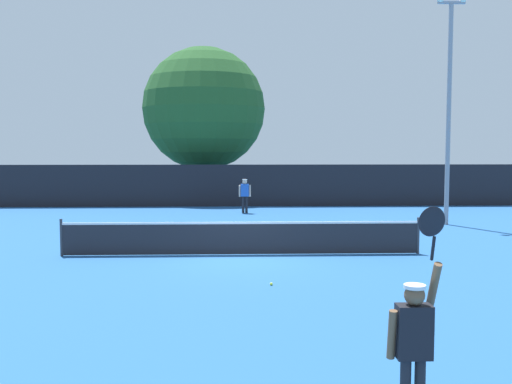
% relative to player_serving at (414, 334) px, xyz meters
% --- Properties ---
extents(ground_plane, '(120.00, 120.00, 0.00)m').
position_rel_player_serving_xyz_m(ground_plane, '(-1.77, 10.46, -1.07)').
color(ground_plane, '#235693').
extents(tennis_net, '(10.40, 0.08, 1.07)m').
position_rel_player_serving_xyz_m(tennis_net, '(-1.77, 10.46, -0.55)').
color(tennis_net, '#232328').
rests_on(tennis_net, ground).
extents(perimeter_fence, '(31.42, 0.12, 2.23)m').
position_rel_player_serving_xyz_m(perimeter_fence, '(-1.77, 24.52, 0.05)').
color(perimeter_fence, black).
rests_on(perimeter_fence, ground).
extents(player_serving, '(0.68, 0.39, 2.45)m').
position_rel_player_serving_xyz_m(player_serving, '(0.00, 0.00, 0.00)').
color(player_serving, black).
rests_on(player_serving, ground).
extents(player_receiving, '(0.57, 0.24, 1.62)m').
position_rel_player_serving_xyz_m(player_receiving, '(-1.51, 21.29, -0.08)').
color(player_receiving, blue).
rests_on(player_receiving, ground).
extents(tennis_ball, '(0.07, 0.07, 0.07)m').
position_rel_player_serving_xyz_m(tennis_ball, '(-1.15, 6.69, -1.03)').
color(tennis_ball, '#CCE033').
rests_on(tennis_ball, ground).
extents(light_pole, '(1.18, 0.28, 9.09)m').
position_rel_player_serving_xyz_m(light_pole, '(6.59, 16.89, 4.05)').
color(light_pole, gray).
rests_on(light_pole, ground).
extents(large_tree, '(7.29, 7.29, 9.09)m').
position_rel_player_serving_xyz_m(large_tree, '(-3.83, 28.70, 4.38)').
color(large_tree, brown).
rests_on(large_tree, ground).
extents(parked_car_near, '(2.12, 4.30, 1.69)m').
position_rel_player_serving_xyz_m(parked_car_near, '(8.01, 32.43, -0.29)').
color(parked_car_near, black).
rests_on(parked_car_near, ground).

